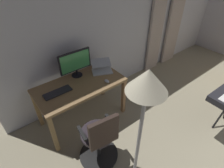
{
  "coord_description": "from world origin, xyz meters",
  "views": [
    {
      "loc": [
        2.62,
        -0.75,
        2.45
      ],
      "look_at": [
        1.46,
        -2.23,
        1.03
      ],
      "focal_mm": 28.87,
      "sensor_mm": 36.0,
      "label": 1
    }
  ],
  "objects_px": {
    "desk": "(80,89)",
    "computer_keyboard": "(58,92)",
    "office_chair": "(99,140)",
    "computer_monitor": "(75,62)",
    "laptop": "(102,68)",
    "floor_lamp": "(143,115)",
    "computer_mouse": "(107,81)"
  },
  "relations": [
    {
      "from": "desk",
      "to": "office_chair",
      "type": "xyz_separation_m",
      "value": [
        0.23,
        0.85,
        -0.2
      ]
    },
    {
      "from": "laptop",
      "to": "floor_lamp",
      "type": "bearing_deg",
      "value": 89.56
    },
    {
      "from": "desk",
      "to": "laptop",
      "type": "bearing_deg",
      "value": -168.81
    },
    {
      "from": "computer_monitor",
      "to": "laptop",
      "type": "xyz_separation_m",
      "value": [
        -0.41,
        0.14,
        -0.2
      ]
    },
    {
      "from": "desk",
      "to": "laptop",
      "type": "distance_m",
      "value": 0.53
    },
    {
      "from": "computer_keyboard",
      "to": "laptop",
      "type": "bearing_deg",
      "value": -174.03
    },
    {
      "from": "computer_keyboard",
      "to": "computer_monitor",
      "type": "bearing_deg",
      "value": -152.77
    },
    {
      "from": "computer_monitor",
      "to": "computer_mouse",
      "type": "distance_m",
      "value": 0.59
    },
    {
      "from": "laptop",
      "to": "computer_mouse",
      "type": "bearing_deg",
      "value": 92.69
    },
    {
      "from": "office_chair",
      "to": "computer_mouse",
      "type": "height_order",
      "value": "office_chair"
    },
    {
      "from": "desk",
      "to": "laptop",
      "type": "relative_size",
      "value": 3.18
    },
    {
      "from": "computer_monitor",
      "to": "desk",
      "type": "bearing_deg",
      "value": 69.14
    },
    {
      "from": "computer_keyboard",
      "to": "floor_lamp",
      "type": "relative_size",
      "value": 0.22
    },
    {
      "from": "desk",
      "to": "floor_lamp",
      "type": "bearing_deg",
      "value": 79.75
    },
    {
      "from": "computer_monitor",
      "to": "computer_keyboard",
      "type": "distance_m",
      "value": 0.56
    },
    {
      "from": "computer_monitor",
      "to": "computer_mouse",
      "type": "relative_size",
      "value": 5.44
    },
    {
      "from": "desk",
      "to": "floor_lamp",
      "type": "relative_size",
      "value": 0.73
    },
    {
      "from": "office_chair",
      "to": "computer_monitor",
      "type": "relative_size",
      "value": 1.79
    },
    {
      "from": "office_chair",
      "to": "laptop",
      "type": "xyz_separation_m",
      "value": [
        -0.73,
        -0.95,
        0.35
      ]
    },
    {
      "from": "desk",
      "to": "laptop",
      "type": "height_order",
      "value": "laptop"
    },
    {
      "from": "computer_mouse",
      "to": "floor_lamp",
      "type": "distance_m",
      "value": 1.62
    },
    {
      "from": "laptop",
      "to": "floor_lamp",
      "type": "height_order",
      "value": "floor_lamp"
    },
    {
      "from": "laptop",
      "to": "floor_lamp",
      "type": "xyz_separation_m",
      "value": [
        0.77,
        1.61,
        0.7
      ]
    },
    {
      "from": "office_chair",
      "to": "computer_mouse",
      "type": "distance_m",
      "value": 0.93
    },
    {
      "from": "computer_keyboard",
      "to": "floor_lamp",
      "type": "height_order",
      "value": "floor_lamp"
    },
    {
      "from": "computer_keyboard",
      "to": "floor_lamp",
      "type": "bearing_deg",
      "value": 93.26
    },
    {
      "from": "desk",
      "to": "floor_lamp",
      "type": "xyz_separation_m",
      "value": [
        0.27,
        1.51,
        0.85
      ]
    },
    {
      "from": "desk",
      "to": "computer_keyboard",
      "type": "relative_size",
      "value": 3.38
    },
    {
      "from": "computer_monitor",
      "to": "laptop",
      "type": "bearing_deg",
      "value": 160.7
    },
    {
      "from": "office_chair",
      "to": "computer_keyboard",
      "type": "xyz_separation_m",
      "value": [
        0.13,
        -0.86,
        0.31
      ]
    },
    {
      "from": "floor_lamp",
      "to": "computer_monitor",
      "type": "bearing_deg",
      "value": -101.77
    },
    {
      "from": "office_chair",
      "to": "computer_keyboard",
      "type": "height_order",
      "value": "office_chair"
    }
  ]
}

